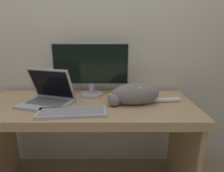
{
  "coord_description": "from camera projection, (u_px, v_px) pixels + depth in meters",
  "views": [
    {
      "loc": [
        0.18,
        -0.95,
        1.2
      ],
      "look_at": [
        0.18,
        0.28,
        0.86
      ],
      "focal_mm": 30.0,
      "sensor_mm": 36.0,
      "label": 1
    }
  ],
  "objects": [
    {
      "name": "desk",
      "position": [
        88.0,
        122.0,
        1.38
      ],
      "size": [
        1.52,
        0.61,
        0.72
      ],
      "color": "tan",
      "rests_on": "ground_plane"
    },
    {
      "name": "external_keyboard",
      "position": [
        73.0,
        112.0,
        1.16
      ],
      "size": [
        0.44,
        0.19,
        0.02
      ],
      "rotation": [
        0.0,
        0.0,
        0.09
      ],
      "color": "#BCBCC1",
      "rests_on": "desk"
    },
    {
      "name": "monitor",
      "position": [
        91.0,
        68.0,
        1.44
      ],
      "size": [
        0.59,
        0.17,
        0.42
      ],
      "color": "#B2B2B7",
      "rests_on": "desk"
    },
    {
      "name": "cat",
      "position": [
        134.0,
        94.0,
        1.29
      ],
      "size": [
        0.52,
        0.16,
        0.15
      ],
      "rotation": [
        0.0,
        0.0,
        0.09
      ],
      "color": "gray",
      "rests_on": "desk"
    },
    {
      "name": "laptop",
      "position": [
        48.0,
        97.0,
        1.31
      ],
      "size": [
        0.39,
        0.34,
        0.25
      ],
      "rotation": [
        0.0,
        0.0,
        -0.29
      ],
      "color": "#B7B7BC",
      "rests_on": "desk"
    },
    {
      "name": "wall_back",
      "position": [
        91.0,
        21.0,
        1.54
      ],
      "size": [
        6.4,
        0.06,
        2.6
      ],
      "color": "beige",
      "rests_on": "ground_plane"
    }
  ]
}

